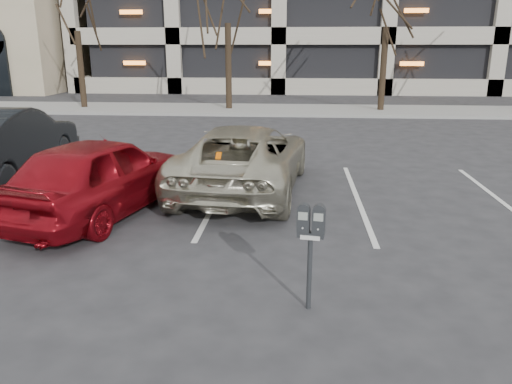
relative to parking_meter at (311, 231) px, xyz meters
name	(u,v)px	position (x,y,z in m)	size (l,w,h in m)	color
ground	(285,239)	(-0.33, 2.15, -0.96)	(140.00, 140.00, 0.00)	#28282B
sidewalk	(293,110)	(-0.33, 18.15, -0.90)	(80.00, 4.00, 0.12)	gray
stall_lines	(219,195)	(-1.73, 4.45, -0.95)	(16.90, 5.20, 0.00)	silver
parking_meter	(311,231)	(0.00, 0.00, 0.00)	(0.33, 0.17, 1.25)	black
suv_silver	(244,158)	(-1.25, 4.90, -0.27)	(2.73, 5.17, 1.39)	beige
car_red	(101,175)	(-3.65, 3.16, -0.24)	(1.70, 4.23, 1.44)	maroon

